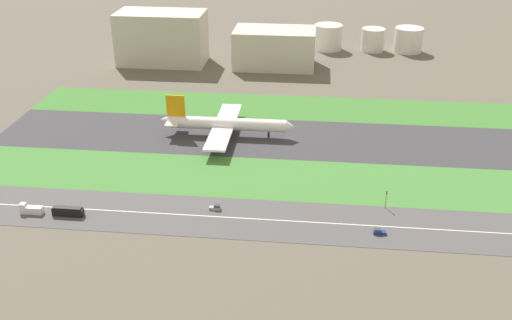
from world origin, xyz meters
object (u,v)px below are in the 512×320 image
(bus_0, at_px, (68,211))
(traffic_light, at_px, (386,198))
(car_0, at_px, (379,232))
(fuel_tank_centre, at_px, (373,40))
(airliner, at_px, (224,124))
(terminal_building, at_px, (162,38))
(fuel_tank_east, at_px, (408,40))
(fuel_tank_west, at_px, (328,37))
(hangar_building, at_px, (275,48))
(truck_0, at_px, (31,210))
(car_2, at_px, (215,208))

(bus_0, bearing_deg, traffic_light, -171.28)
(car_0, distance_m, fuel_tank_centre, 237.53)
(airliner, relative_size, terminal_building, 1.15)
(airliner, distance_m, fuel_tank_east, 191.18)
(airliner, height_order, traffic_light, airliner)
(traffic_light, bearing_deg, fuel_tank_west, 95.48)
(car_0, height_order, fuel_tank_centre, fuel_tank_centre)
(bus_0, distance_m, hangar_building, 201.85)
(hangar_building, height_order, fuel_tank_west, hangar_building)
(car_0, height_order, traffic_light, traffic_light)
(car_0, distance_m, traffic_light, 18.69)
(truck_0, distance_m, fuel_tank_west, 261.67)
(truck_0, height_order, fuel_tank_centre, fuel_tank_centre)
(bus_0, xyz_separation_m, car_0, (113.62, 0.00, -0.90))
(hangar_building, relative_size, fuel_tank_west, 2.65)
(fuel_tank_west, distance_m, fuel_tank_east, 56.17)
(car_2, height_order, fuel_tank_centre, fuel_tank_centre)
(airliner, bearing_deg, car_0, -49.24)
(truck_0, xyz_separation_m, hangar_building, (75.75, 192.00, 10.52))
(airliner, relative_size, bus_0, 5.60)
(car_0, relative_size, hangar_building, 0.08)
(car_2, distance_m, hangar_building, 182.52)
(car_0, relative_size, fuel_tank_east, 0.22)
(car_2, distance_m, car_0, 60.87)
(airliner, bearing_deg, traffic_light, -40.21)
(hangar_building, bearing_deg, truck_0, -111.53)
(truck_0, bearing_deg, car_0, -180.00)
(car_0, xyz_separation_m, fuel_tank_centre, (14.23, 237.00, 6.95))
(hangar_building, distance_m, fuel_tank_west, 57.07)
(car_0, bearing_deg, fuel_tank_west, -85.83)
(car_0, height_order, fuel_tank_west, fuel_tank_west)
(truck_0, height_order, fuel_tank_east, fuel_tank_east)
(fuel_tank_east, bearing_deg, terminal_building, -164.77)
(car_2, relative_size, truck_0, 0.52)
(fuel_tank_centre, bearing_deg, fuel_tank_west, 180.00)
(truck_0, height_order, terminal_building, terminal_building)
(airliner, relative_size, fuel_tank_centre, 3.98)
(traffic_light, distance_m, fuel_tank_east, 221.85)
(hangar_building, bearing_deg, bus_0, -107.74)
(fuel_tank_west, bearing_deg, fuel_tank_east, 0.00)
(truck_0, distance_m, fuel_tank_centre, 276.44)
(traffic_light, relative_size, fuel_tank_centre, 0.44)
(car_0, bearing_deg, fuel_tank_centre, -93.44)
(car_0, distance_m, fuel_tank_west, 237.76)
(truck_0, relative_size, fuel_tank_west, 0.43)
(traffic_light, bearing_deg, airliner, 139.79)
(traffic_light, xyz_separation_m, fuel_tank_east, (35.14, 219.01, 4.19))
(traffic_light, bearing_deg, fuel_tank_centre, 87.26)
(bus_0, height_order, truck_0, truck_0)
(terminal_building, xyz_separation_m, fuel_tank_east, (165.30, 45.00, -8.38))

